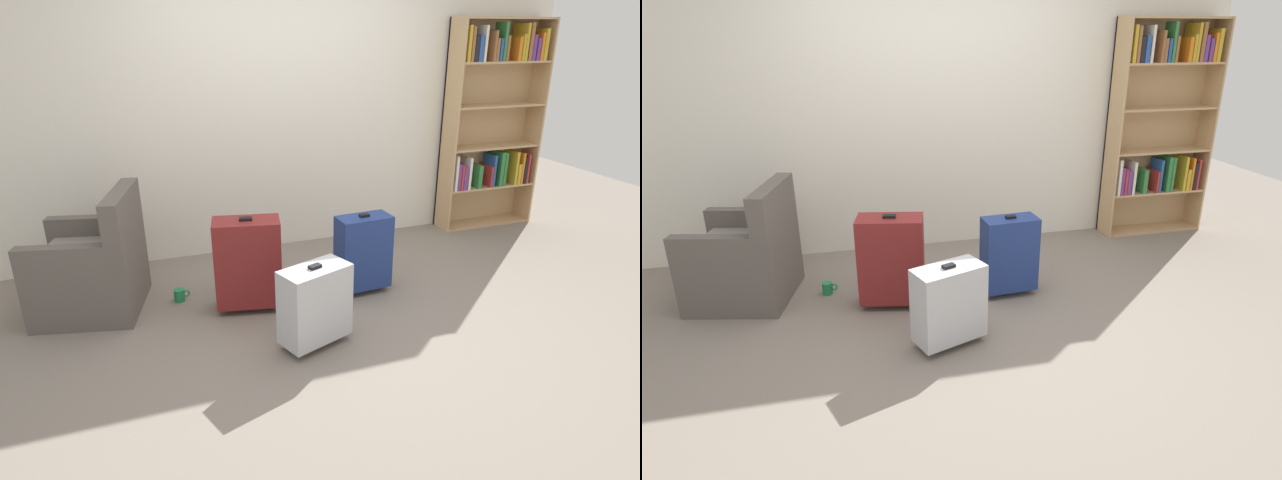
{
  "view_description": "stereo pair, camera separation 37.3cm",
  "coord_description": "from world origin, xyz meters",
  "views": [
    {
      "loc": [
        -1.26,
        -2.98,
        1.93
      ],
      "look_at": [
        -0.08,
        0.28,
        0.55
      ],
      "focal_mm": 29.66,
      "sensor_mm": 36.0,
      "label": 1
    },
    {
      "loc": [
        -0.9,
        -3.09,
        1.93
      ],
      "look_at": [
        -0.08,
        0.28,
        0.55
      ],
      "focal_mm": 29.66,
      "sensor_mm": 36.0,
      "label": 2
    }
  ],
  "objects": [
    {
      "name": "back_wall",
      "position": [
        0.0,
        1.67,
        1.3
      ],
      "size": [
        5.76,
        0.1,
        2.6
      ],
      "primitive_type": "cube",
      "color": "silver",
      "rests_on": "ground"
    },
    {
      "name": "armchair",
      "position": [
        -1.62,
        0.85,
        0.32
      ],
      "size": [
        0.84,
        0.84,
        0.9
      ],
      "color": "#59514C",
      "rests_on": "ground"
    },
    {
      "name": "mug",
      "position": [
        -1.04,
        0.76,
        0.05
      ],
      "size": [
        0.12,
        0.08,
        0.1
      ],
      "color": "#1E7F4C",
      "rests_on": "ground"
    },
    {
      "name": "ground_plane",
      "position": [
        0.0,
        0.0,
        0.0
      ],
      "size": [
        10.07,
        10.07,
        0.0
      ],
      "primitive_type": "plane",
      "color": "slate"
    },
    {
      "name": "suitcase_dark_red",
      "position": [
        -0.56,
        0.47,
        0.37
      ],
      "size": [
        0.51,
        0.34,
        0.71
      ],
      "color": "maroon",
      "rests_on": "ground"
    },
    {
      "name": "suitcase_silver",
      "position": [
        -0.27,
        -0.16,
        0.3
      ],
      "size": [
        0.5,
        0.37,
        0.57
      ],
      "color": "#B7BABF",
      "rests_on": "ground"
    },
    {
      "name": "bookshelf",
      "position": [
        2.2,
        1.49,
        1.1
      ],
      "size": [
        1.03,
        0.28,
        2.05
      ],
      "color": "tan",
      "rests_on": "ground"
    },
    {
      "name": "suitcase_navy_blue",
      "position": [
        0.33,
        0.44,
        0.34
      ],
      "size": [
        0.43,
        0.24,
        0.64
      ],
      "color": "navy",
      "rests_on": "ground"
    }
  ]
}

